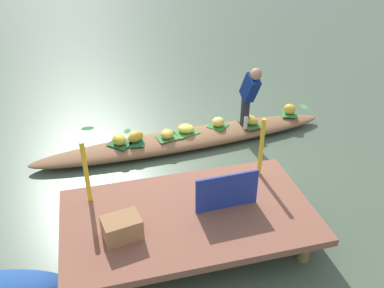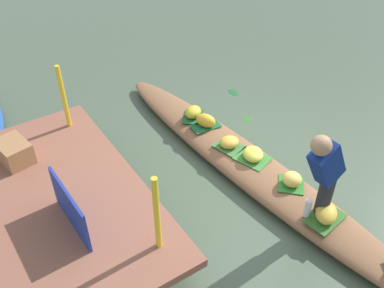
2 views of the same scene
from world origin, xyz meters
TOP-DOWN VIEW (x-y plane):
  - canal_water at (0.00, 0.00)m, footprint 40.00×40.00m
  - dock_platform at (0.52, 2.31)m, footprint 3.20×1.80m
  - vendor_boat at (0.00, 0.00)m, footprint 5.43×1.10m
  - leaf_mat_0 at (-0.02, -0.04)m, footprint 0.49×0.44m
  - banana_bunch_0 at (-0.02, -0.04)m, footprint 0.38×0.37m
  - leaf_mat_1 at (1.17, 0.08)m, footprint 0.46×0.45m
  - banana_bunch_1 at (1.17, 0.08)m, footprint 0.30×0.33m
  - leaf_mat_2 at (0.34, 0.06)m, footprint 0.42×0.37m
  - banana_bunch_2 at (0.34, 0.06)m, footprint 0.27×0.30m
  - leaf_mat_4 at (0.89, 0.06)m, footprint 0.27×0.42m
  - banana_bunch_4 at (0.89, 0.06)m, footprint 0.34×0.30m
  - leaf_mat_5 at (-0.65, -0.12)m, footprint 0.43×0.43m
  - banana_bunch_5 at (-0.65, -0.12)m, footprint 0.32×0.32m
  - leaf_mat_6 at (-1.24, -0.05)m, footprint 0.36×0.49m
  - banana_bunch_6 at (-1.24, -0.05)m, footprint 0.37×0.39m
  - vendor_person at (-1.15, 0.03)m, footprint 0.22×0.53m
  - water_bottle at (-1.10, 0.09)m, footprint 0.07×0.07m
  - market_banner at (0.02, 2.31)m, footprint 0.83×0.06m
  - railing_post_west at (-0.68, 1.71)m, footprint 0.06×0.06m
  - railing_post_east at (1.72, 1.71)m, footprint 0.06×0.06m
  - produce_crate at (1.38, 2.51)m, footprint 0.49×0.40m
  - drifting_plant_0 at (0.96, -0.78)m, footprint 0.18×0.22m
  - drifting_plant_2 at (1.69, -1.08)m, footprint 0.25×0.16m

SIDE VIEW (x-z plane):
  - canal_water at x=0.00m, z-range 0.00..0.00m
  - drifting_plant_0 at x=0.96m, z-range 0.00..0.01m
  - drifting_plant_2 at x=1.69m, z-range 0.00..0.01m
  - vendor_boat at x=0.00m, z-range 0.00..0.24m
  - leaf_mat_0 at x=-0.02m, z-range 0.24..0.25m
  - leaf_mat_1 at x=1.17m, z-range 0.24..0.25m
  - leaf_mat_2 at x=0.34m, z-range 0.24..0.25m
  - leaf_mat_4 at x=0.89m, z-range 0.24..0.25m
  - leaf_mat_5 at x=-0.65m, z-range 0.24..0.25m
  - leaf_mat_6 at x=-1.24m, z-range 0.24..0.25m
  - banana_bunch_2 at x=0.34m, z-range 0.24..0.38m
  - banana_bunch_0 at x=-0.02m, z-range 0.24..0.39m
  - banana_bunch_6 at x=-1.24m, z-range 0.24..0.40m
  - banana_bunch_1 at x=1.17m, z-range 0.24..0.41m
  - banana_bunch_5 at x=-0.65m, z-range 0.24..0.41m
  - banana_bunch_4 at x=0.89m, z-range 0.24..0.43m
  - water_bottle at x=-1.10m, z-range 0.24..0.47m
  - dock_platform at x=0.52m, z-range 0.15..0.56m
  - produce_crate at x=1.38m, z-range 0.41..0.68m
  - market_banner at x=0.02m, z-range 0.41..0.92m
  - railing_post_west at x=-0.68m, z-range 0.41..1.31m
  - railing_post_east at x=1.72m, z-range 0.41..1.31m
  - vendor_person at x=-1.15m, z-range 0.32..1.52m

